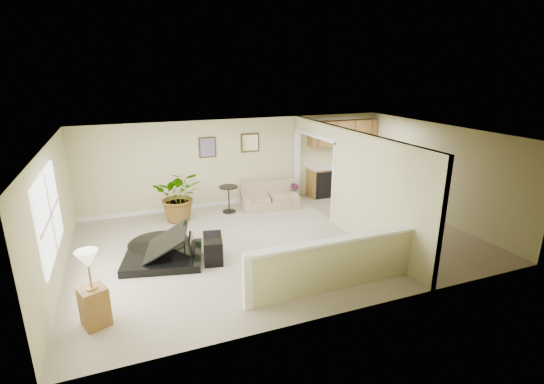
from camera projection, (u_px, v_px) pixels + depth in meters
name	position (u px, v px, depth m)	size (l,w,h in m)	color
floor	(279.00, 241.00, 9.18)	(9.00, 9.00, 0.00)	tan
back_wall	(240.00, 162.00, 11.48)	(9.00, 0.04, 2.50)	#C5BE86
front_wall	(352.00, 242.00, 6.14)	(9.00, 0.04, 2.50)	#C5BE86
left_wall	(53.00, 216.00, 7.25)	(0.04, 6.00, 2.50)	#C5BE86
right_wall	(437.00, 172.00, 10.36)	(0.04, 6.00, 2.50)	#C5BE86
ceiling	(279.00, 134.00, 8.43)	(9.00, 6.00, 0.04)	silver
kitchen_vinyl	(390.00, 223.00, 10.27)	(2.70, 6.00, 0.01)	gray
interior_partition	(343.00, 181.00, 9.66)	(0.18, 5.99, 2.50)	#C5BE86
pony_half_wall	(332.00, 264.00, 7.01)	(3.42, 0.22, 1.00)	#C5BE86
left_window	(49.00, 215.00, 6.75)	(0.05, 2.15, 1.45)	white
wall_art_left	(207.00, 147.00, 10.97)	(0.48, 0.04, 0.58)	#3B2A15
wall_mirror	(250.00, 143.00, 11.39)	(0.55, 0.04, 0.55)	#3B2A15
kitchen_cabinets	(340.00, 167.00, 12.45)	(2.36, 0.65, 2.33)	olive
piano	(159.00, 231.00, 8.18)	(2.07, 2.09, 1.48)	black
piano_bench	(213.00, 248.00, 8.23)	(0.39, 0.76, 0.51)	black
loveseat	(269.00, 195.00, 11.43)	(1.74, 1.16, 0.91)	#9C8C63
accent_table	(229.00, 196.00, 10.92)	(0.52, 0.52, 0.75)	black
palm_plant	(179.00, 196.00, 10.27)	(1.45, 1.33, 1.37)	black
small_plant	(294.00, 195.00, 11.69)	(0.41, 0.41, 0.61)	black
lamp_stand	(93.00, 294.00, 6.03)	(0.49, 0.49, 1.27)	olive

